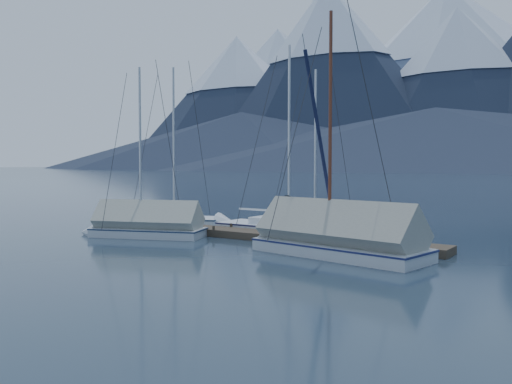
# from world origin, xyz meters

# --- Properties ---
(ground) EXTENTS (1000.00, 1000.00, 0.00)m
(ground) POSITION_xyz_m (0.00, 0.00, 0.00)
(ground) COLOR #172433
(ground) RESTS_ON ground
(dock) EXTENTS (18.00, 1.50, 0.54)m
(dock) POSITION_xyz_m (0.00, 2.00, 0.11)
(dock) COLOR #382D23
(dock) RESTS_ON ground
(mooring_posts) EXTENTS (15.12, 1.52, 0.35)m
(mooring_posts) POSITION_xyz_m (-0.50, 2.00, 0.35)
(mooring_posts) COLOR #382D23
(mooring_posts) RESTS_ON ground
(sailboat_open_left) EXTENTS (7.76, 4.42, 9.90)m
(sailboat_open_left) POSITION_xyz_m (-6.52, 4.12, 0.17)
(sailboat_open_left) COLOR silver
(sailboat_open_left) RESTS_ON ground
(sailboat_open_mid) EXTENTS (7.77, 3.34, 10.27)m
(sailboat_open_mid) POSITION_xyz_m (1.14, 4.02, 0.18)
(sailboat_open_mid) COLOR white
(sailboat_open_mid) RESTS_ON ground
(sailboat_open_right) EXTENTS (6.87, 2.94, 9.03)m
(sailboat_open_right) POSITION_xyz_m (2.01, 5.03, 0.16)
(sailboat_open_right) COLOR silver
(sailboat_open_right) RESTS_ON ground
(sailboat_covered_near) EXTENTS (8.27, 3.82, 10.37)m
(sailboat_covered_near) POSITION_xyz_m (4.77, -0.16, 0.52)
(sailboat_covered_near) COLOR silver
(sailboat_covered_near) RESTS_ON ground
(sailboat_covered_far) EXTENTS (6.65, 4.00, 8.95)m
(sailboat_covered_far) POSITION_xyz_m (-5.10, -0.64, 0.44)
(sailboat_covered_far) COLOR silver
(sailboat_covered_far) RESTS_ON ground
(person) EXTENTS (0.60, 0.74, 1.78)m
(person) POSITION_xyz_m (1.79, 1.97, 1.23)
(person) COLOR black
(person) RESTS_ON dock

